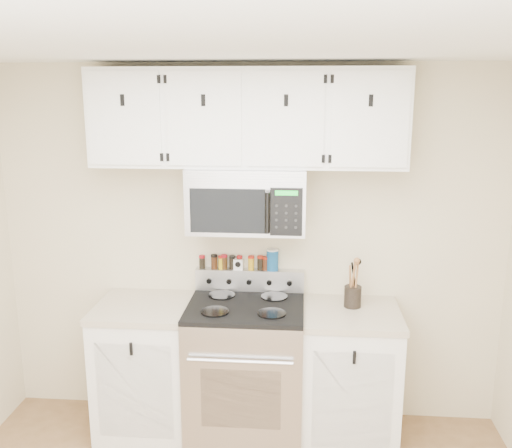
{
  "coord_description": "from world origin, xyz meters",
  "views": [
    {
      "loc": [
        0.36,
        -2.07,
        2.33
      ],
      "look_at": [
        0.07,
        1.45,
        1.49
      ],
      "focal_mm": 40.0,
      "sensor_mm": 36.0,
      "label": 1
    }
  ],
  "objects_px": {
    "microwave": "(247,199)",
    "utensil_crock": "(353,295)",
    "range": "(246,369)",
    "salt_canister": "(272,260)"
  },
  "relations": [
    {
      "from": "microwave",
      "to": "salt_canister",
      "type": "distance_m",
      "value": 0.5
    },
    {
      "from": "range",
      "to": "microwave",
      "type": "xyz_separation_m",
      "value": [
        0.0,
        0.13,
        1.14
      ]
    },
    {
      "from": "salt_canister",
      "to": "microwave",
      "type": "bearing_deg",
      "value": -135.51
    },
    {
      "from": "range",
      "to": "utensil_crock",
      "type": "distance_m",
      "value": 0.88
    },
    {
      "from": "range",
      "to": "utensil_crock",
      "type": "bearing_deg",
      "value": 7.86
    },
    {
      "from": "microwave",
      "to": "utensil_crock",
      "type": "relative_size",
      "value": 2.31
    },
    {
      "from": "range",
      "to": "microwave",
      "type": "distance_m",
      "value": 1.15
    },
    {
      "from": "microwave",
      "to": "utensil_crock",
      "type": "xyz_separation_m",
      "value": [
        0.7,
        -0.03,
        -0.63
      ]
    },
    {
      "from": "range",
      "to": "utensil_crock",
      "type": "xyz_separation_m",
      "value": [
        0.7,
        0.1,
        0.52
      ]
    },
    {
      "from": "range",
      "to": "salt_canister",
      "type": "height_order",
      "value": "salt_canister"
    }
  ]
}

